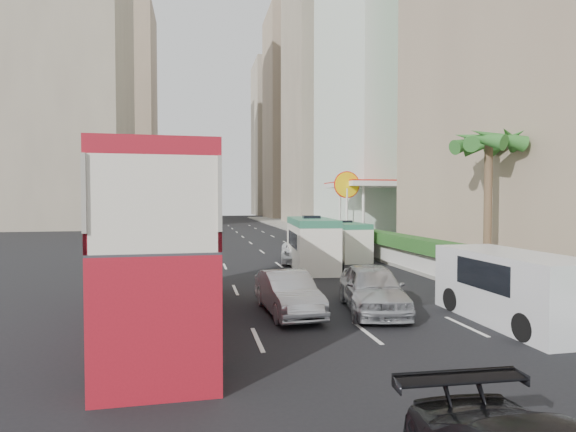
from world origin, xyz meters
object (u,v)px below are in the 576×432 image
object	(u,v)px
car_silver_lane_a	(288,313)
minibus_far	(345,241)
van_asset	(300,262)
minibus_near	(311,243)
panel_van_near	(513,288)
panel_van_far	(313,235)
car_silver_lane_b	(372,311)
shell_station	(372,213)
palm_tree	(488,211)
double_decker_bus	(171,243)

from	to	relation	value
car_silver_lane_a	minibus_far	xyz separation A→B (m)	(6.61, 13.30, 1.20)
van_asset	minibus_far	world-z (taller)	minibus_far
minibus_near	panel_van_near	size ratio (longest dim) A/B	1.16
car_silver_lane_a	panel_van_near	bearing A→B (deg)	-24.67
van_asset	panel_van_far	size ratio (longest dim) A/B	0.87
minibus_far	car_silver_lane_b	bearing A→B (deg)	-104.48
car_silver_lane_a	minibus_far	size ratio (longest dim) A/B	0.79
car_silver_lane_b	shell_station	size ratio (longest dim) A/B	0.60
panel_van_far	palm_tree	distance (m)	16.52
panel_van_near	shell_station	size ratio (longest dim) A/B	0.69
car_silver_lane_a	shell_station	bearing A→B (deg)	57.58
minibus_near	double_decker_bus	bearing A→B (deg)	-118.76
car_silver_lane_b	shell_station	world-z (taller)	shell_station
car_silver_lane_a	panel_van_far	bearing A→B (deg)	68.84
car_silver_lane_a	car_silver_lane_b	xyz separation A→B (m)	(2.93, -0.31, 0.00)
car_silver_lane_b	car_silver_lane_a	bearing A→B (deg)	-175.34
car_silver_lane_a	panel_van_near	distance (m)	7.25
minibus_far	panel_van_far	bearing A→B (deg)	96.53
double_decker_bus	shell_station	distance (m)	28.02
minibus_far	panel_van_far	distance (m)	5.94
double_decker_bus	car_silver_lane_b	xyz separation A→B (m)	(6.73, 0.36, -2.53)
palm_tree	shell_station	world-z (taller)	palm_tree
van_asset	panel_van_near	size ratio (longest dim) A/B	0.89
minibus_near	minibus_far	size ratio (longest dim) A/B	1.18
minibus_near	panel_van_far	xyz separation A→B (m)	(2.66, 9.54, -0.29)
car_silver_lane_b	double_decker_bus	bearing A→B (deg)	-166.26
double_decker_bus	car_silver_lane_b	world-z (taller)	double_decker_bus
double_decker_bus	shell_station	xyz separation A→B (m)	(16.00, 23.00, 0.22)
panel_van_near	double_decker_bus	bearing A→B (deg)	170.40
double_decker_bus	panel_van_near	bearing A→B (deg)	-10.18
double_decker_bus	car_silver_lane_a	bearing A→B (deg)	9.95
van_asset	minibus_far	bearing A→B (deg)	29.90
shell_station	double_decker_bus	bearing A→B (deg)	-124.82
van_asset	panel_van_far	xyz separation A→B (m)	(2.74, 7.02, 1.13)
double_decker_bus	minibus_far	xyz separation A→B (m)	(10.42, 13.97, -1.33)
car_silver_lane_a	minibus_near	size ratio (longest dim) A/B	0.67
minibus_far	palm_tree	world-z (taller)	palm_tree
car_silver_lane_a	panel_van_near	size ratio (longest dim) A/B	0.78
double_decker_bus	van_asset	size ratio (longest dim) A/B	2.24
car_silver_lane_a	car_silver_lane_b	world-z (taller)	car_silver_lane_b
palm_tree	minibus_far	bearing A→B (deg)	108.73
car_silver_lane_a	shell_station	xyz separation A→B (m)	(12.19, 22.33, 2.75)
minibus_near	panel_van_far	size ratio (longest dim) A/B	1.14
double_decker_bus	panel_van_near	xyz separation A→B (m)	(10.50, -1.89, -1.43)
minibus_near	panel_van_far	bearing A→B (deg)	80.37
panel_van_near	panel_van_far	world-z (taller)	panel_van_far
double_decker_bus	shell_station	size ratio (longest dim) A/B	1.38
panel_van_far	palm_tree	xyz separation A→B (m)	(3.99, -15.87, 2.25)
minibus_far	palm_tree	distance (m)	10.75
minibus_far	shell_station	size ratio (longest dim) A/B	0.68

